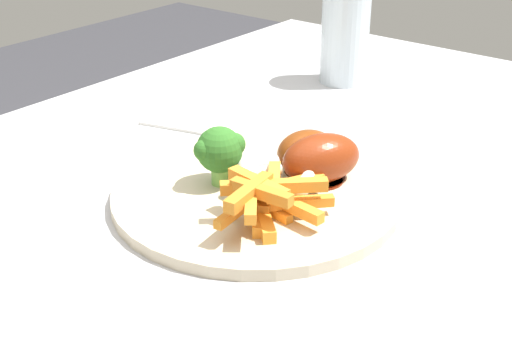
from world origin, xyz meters
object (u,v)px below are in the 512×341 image
dining_table (210,289)px  chicken_drumstick_far (317,160)px  broccoli_floret_front (221,150)px  dinner_plate (256,194)px  water_glass (345,34)px  chicken_drumstick_near (319,160)px  chicken_drumstick_extra (303,153)px  carrot_fries_pile (267,198)px

dining_table → chicken_drumstick_far: bearing=135.2°
broccoli_floret_front → dinner_plate: bearing=108.6°
chicken_drumstick_far → dinner_plate: bearing=-36.9°
dining_table → water_glass: size_ratio=9.13×
chicken_drumstick_near → chicken_drumstick_extra: size_ratio=1.02×
dining_table → chicken_drumstick_far: chicken_drumstick_far is taller
carrot_fries_pile → broccoli_floret_front: bearing=-109.4°
chicken_drumstick_far → dining_table: bearing=-44.8°
dining_table → dinner_plate: dinner_plate is taller
dining_table → dinner_plate: size_ratio=4.47×
chicken_drumstick_far → chicken_drumstick_extra: chicken_drumstick_far is taller
chicken_drumstick_near → chicken_drumstick_far: (0.01, 0.00, 0.00)m
dinner_plate → chicken_drumstick_far: chicken_drumstick_far is taller
broccoli_floret_front → chicken_drumstick_near: 0.10m
broccoli_floret_front → chicken_drumstick_near: broccoli_floret_front is taller
chicken_drumstick_near → dining_table: bearing=-41.9°
carrot_fries_pile → chicken_drumstick_far: (-0.09, -0.01, 0.00)m
chicken_drumstick_extra → water_glass: (-0.30, -0.14, 0.04)m
carrot_fries_pile → water_glass: bearing=-156.9°
broccoli_floret_front → chicken_drumstick_far: broccoli_floret_front is taller
dining_table → chicken_drumstick_extra: size_ratio=11.03×
water_glass → carrot_fries_pile: bearing=23.1°
carrot_fries_pile → chicken_drumstick_extra: 0.10m
dinner_plate → chicken_drumstick_near: (-0.06, 0.04, 0.03)m
dining_table → chicken_drumstick_extra: 0.18m
broccoli_floret_front → carrot_fries_pile: bearing=70.6°
water_glass → chicken_drumstick_near: bearing=28.1°
carrot_fries_pile → chicken_drumstick_extra: bearing=-163.1°
broccoli_floret_front → water_glass: bearing=-166.2°
dinner_plate → broccoli_floret_front: 0.06m
broccoli_floret_front → chicken_drumstick_extra: (-0.07, 0.05, -0.02)m
carrot_fries_pile → chicken_drumstick_near: bearing=-175.4°
broccoli_floret_front → carrot_fries_pile: (0.03, 0.08, -0.02)m
chicken_drumstick_near → chicken_drumstick_far: 0.01m
chicken_drumstick_extra → water_glass: 0.33m
broccoli_floret_front → chicken_drumstick_far: size_ratio=0.45×
chicken_drumstick_extra → broccoli_floret_front: bearing=-34.6°
carrot_fries_pile → chicken_drumstick_far: chicken_drumstick_far is taller
broccoli_floret_front → water_glass: 0.38m
chicken_drumstick_near → chicken_drumstick_extra: same height
dinner_plate → water_glass: size_ratio=2.04×
carrot_fries_pile → chicken_drumstick_far: size_ratio=1.05×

